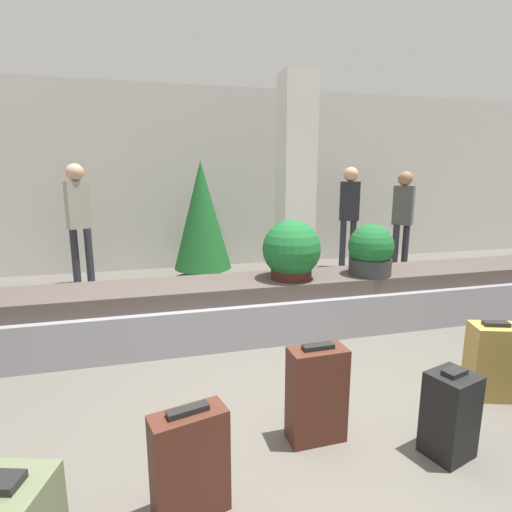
{
  "coord_description": "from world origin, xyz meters",
  "views": [
    {
      "loc": [
        -1.04,
        -2.29,
        1.69
      ],
      "look_at": [
        0.0,
        1.68,
        0.85
      ],
      "focal_mm": 28.0,
      "sensor_mm": 36.0,
      "label": 1
    }
  ],
  "objects_px": {
    "potted_plant_2": "(371,251)",
    "traveler_1": "(403,212)",
    "suitcase_2": "(491,361)",
    "potted_plant_0": "(291,251)",
    "suitcase_4": "(190,464)",
    "traveler_0": "(78,213)",
    "traveler_2": "(349,207)",
    "suitcase_1": "(317,394)",
    "pillar": "(296,180)",
    "suitcase_5": "(450,414)",
    "decorated_tree": "(202,215)"
  },
  "relations": [
    {
      "from": "suitcase_2",
      "to": "potted_plant_2",
      "type": "relative_size",
      "value": 1.08
    },
    {
      "from": "suitcase_2",
      "to": "traveler_2",
      "type": "xyz_separation_m",
      "value": [
        0.98,
        4.24,
        0.81
      ]
    },
    {
      "from": "pillar",
      "to": "potted_plant_0",
      "type": "xyz_separation_m",
      "value": [
        -0.82,
        -2.14,
        -0.71
      ]
    },
    {
      "from": "suitcase_2",
      "to": "suitcase_4",
      "type": "distance_m",
      "value": 2.39
    },
    {
      "from": "suitcase_4",
      "to": "traveler_0",
      "type": "distance_m",
      "value": 4.92
    },
    {
      "from": "traveler_2",
      "to": "decorated_tree",
      "type": "distance_m",
      "value": 2.66
    },
    {
      "from": "suitcase_2",
      "to": "decorated_tree",
      "type": "xyz_separation_m",
      "value": [
        -1.68,
        4.14,
        0.75
      ]
    },
    {
      "from": "traveler_0",
      "to": "traveler_1",
      "type": "distance_m",
      "value": 5.25
    },
    {
      "from": "pillar",
      "to": "potted_plant_0",
      "type": "relative_size",
      "value": 5.09
    },
    {
      "from": "pillar",
      "to": "potted_plant_0",
      "type": "bearing_deg",
      "value": -111.04
    },
    {
      "from": "suitcase_4",
      "to": "potted_plant_2",
      "type": "relative_size",
      "value": 1.05
    },
    {
      "from": "potted_plant_0",
      "to": "decorated_tree",
      "type": "height_order",
      "value": "decorated_tree"
    },
    {
      "from": "traveler_0",
      "to": "traveler_1",
      "type": "xyz_separation_m",
      "value": [
        5.23,
        -0.48,
        -0.08
      ]
    },
    {
      "from": "decorated_tree",
      "to": "suitcase_5",
      "type": "bearing_deg",
      "value": -78.89
    },
    {
      "from": "potted_plant_0",
      "to": "potted_plant_2",
      "type": "relative_size",
      "value": 1.12
    },
    {
      "from": "decorated_tree",
      "to": "suitcase_1",
      "type": "bearing_deg",
      "value": -87.55
    },
    {
      "from": "suitcase_2",
      "to": "suitcase_5",
      "type": "xyz_separation_m",
      "value": [
        -0.77,
        -0.47,
        -0.02
      ]
    },
    {
      "from": "suitcase_2",
      "to": "suitcase_4",
      "type": "height_order",
      "value": "suitcase_2"
    },
    {
      "from": "suitcase_5",
      "to": "suitcase_2",
      "type": "bearing_deg",
      "value": 15.41
    },
    {
      "from": "suitcase_2",
      "to": "suitcase_4",
      "type": "bearing_deg",
      "value": -148.82
    },
    {
      "from": "suitcase_5",
      "to": "potted_plant_0",
      "type": "distance_m",
      "value": 2.21
    },
    {
      "from": "traveler_0",
      "to": "decorated_tree",
      "type": "xyz_separation_m",
      "value": [
        1.84,
        -0.05,
        -0.09
      ]
    },
    {
      "from": "potted_plant_0",
      "to": "traveler_1",
      "type": "distance_m",
      "value": 3.46
    },
    {
      "from": "suitcase_1",
      "to": "traveler_2",
      "type": "distance_m",
      "value": 5.08
    },
    {
      "from": "traveler_0",
      "to": "suitcase_1",
      "type": "bearing_deg",
      "value": -92.37
    },
    {
      "from": "potted_plant_0",
      "to": "suitcase_1",
      "type": "bearing_deg",
      "value": -104.28
    },
    {
      "from": "suitcase_1",
      "to": "potted_plant_2",
      "type": "height_order",
      "value": "potted_plant_2"
    },
    {
      "from": "suitcase_1",
      "to": "potted_plant_0",
      "type": "height_order",
      "value": "potted_plant_0"
    },
    {
      "from": "traveler_0",
      "to": "traveler_1",
      "type": "relative_size",
      "value": 1.06
    },
    {
      "from": "suitcase_5",
      "to": "traveler_1",
      "type": "height_order",
      "value": "traveler_1"
    },
    {
      "from": "suitcase_2",
      "to": "decorated_tree",
      "type": "relative_size",
      "value": 0.32
    },
    {
      "from": "potted_plant_2",
      "to": "traveler_1",
      "type": "xyz_separation_m",
      "value": [
        1.86,
        2.14,
        0.19
      ]
    },
    {
      "from": "suitcase_1",
      "to": "traveler_0",
      "type": "distance_m",
      "value": 4.84
    },
    {
      "from": "decorated_tree",
      "to": "traveler_0",
      "type": "bearing_deg",
      "value": 178.43
    },
    {
      "from": "suitcase_1",
      "to": "suitcase_4",
      "type": "bearing_deg",
      "value": -156.91
    },
    {
      "from": "suitcase_2",
      "to": "suitcase_4",
      "type": "relative_size",
      "value": 1.03
    },
    {
      "from": "suitcase_4",
      "to": "traveler_2",
      "type": "relative_size",
      "value": 0.33
    },
    {
      "from": "traveler_0",
      "to": "potted_plant_2",
      "type": "bearing_deg",
      "value": -65.37
    },
    {
      "from": "pillar",
      "to": "suitcase_5",
      "type": "relative_size",
      "value": 5.72
    },
    {
      "from": "potted_plant_2",
      "to": "traveler_0",
      "type": "bearing_deg",
      "value": 142.08
    },
    {
      "from": "traveler_0",
      "to": "potted_plant_0",
      "type": "bearing_deg",
      "value": -73.48
    },
    {
      "from": "suitcase_5",
      "to": "traveler_2",
      "type": "bearing_deg",
      "value": 53.48
    },
    {
      "from": "potted_plant_2",
      "to": "suitcase_4",
      "type": "bearing_deg",
      "value": -136.4
    },
    {
      "from": "suitcase_4",
      "to": "traveler_0",
      "type": "height_order",
      "value": "traveler_0"
    },
    {
      "from": "pillar",
      "to": "suitcase_1",
      "type": "distance_m",
      "value": 4.3
    },
    {
      "from": "potted_plant_2",
      "to": "traveler_1",
      "type": "bearing_deg",
      "value": 49.02
    },
    {
      "from": "suitcase_2",
      "to": "traveler_2",
      "type": "relative_size",
      "value": 0.34
    },
    {
      "from": "traveler_2",
      "to": "potted_plant_2",
      "type": "bearing_deg",
      "value": -98.19
    },
    {
      "from": "potted_plant_0",
      "to": "traveler_0",
      "type": "relative_size",
      "value": 0.34
    },
    {
      "from": "suitcase_5",
      "to": "decorated_tree",
      "type": "xyz_separation_m",
      "value": [
        -0.91,
        4.61,
        0.77
      ]
    }
  ]
}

